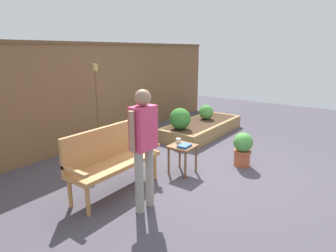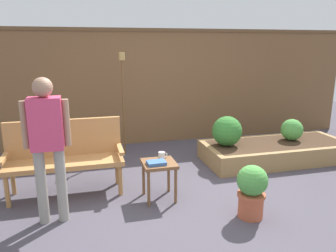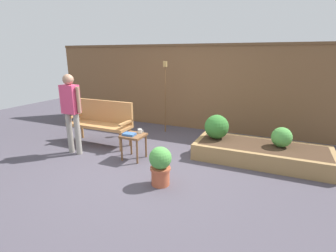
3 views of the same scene
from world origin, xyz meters
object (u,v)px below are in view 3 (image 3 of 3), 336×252
at_px(side_table, 134,139).
at_px(person_by_bench, 71,107).
at_px(shrub_far_corner, 282,137).
at_px(cup_on_table, 140,131).
at_px(tiki_torch, 165,85).
at_px(book_on_table, 129,134).
at_px(shrub_near_bench, 217,127).
at_px(garden_bench, 102,119).
at_px(potted_boxwood, 160,165).

bearing_deg(side_table, person_by_bench, -169.42).
relative_size(side_table, shrub_far_corner, 1.33).
height_order(cup_on_table, tiki_torch, tiki_torch).
height_order(side_table, cup_on_table, cup_on_table).
relative_size(book_on_table, shrub_near_bench, 0.47).
height_order(garden_bench, person_by_bench, person_by_bench).
xyz_separation_m(garden_bench, tiki_torch, (0.92, 1.33, 0.65)).
distance_m(garden_bench, shrub_far_corner, 3.65).
bearing_deg(tiki_torch, side_table, -84.07).
distance_m(garden_bench, potted_boxwood, 2.33).
distance_m(book_on_table, potted_boxwood, 1.13).
distance_m(cup_on_table, shrub_near_bench, 1.50).
height_order(potted_boxwood, shrub_far_corner, shrub_far_corner).
height_order(cup_on_table, book_on_table, cup_on_table).
distance_m(shrub_far_corner, tiki_torch, 2.93).
xyz_separation_m(shrub_near_bench, tiki_torch, (-1.52, 0.89, 0.66)).
relative_size(garden_bench, person_by_bench, 0.92).
bearing_deg(garden_bench, shrub_far_corner, 6.92).
bearing_deg(shrub_far_corner, garden_bench, -173.08).
height_order(book_on_table, shrub_near_bench, shrub_near_bench).
height_order(cup_on_table, person_by_bench, person_by_bench).
height_order(side_table, shrub_far_corner, shrub_far_corner).
distance_m(book_on_table, tiki_torch, 2.03).
bearing_deg(shrub_near_bench, potted_boxwood, -105.31).
bearing_deg(person_by_bench, shrub_far_corner, 17.42).
bearing_deg(shrub_far_corner, person_by_bench, -162.58).
distance_m(side_table, shrub_far_corner, 2.68).
bearing_deg(cup_on_table, book_on_table, -120.41).
relative_size(shrub_far_corner, person_by_bench, 0.23).
xyz_separation_m(garden_bench, shrub_near_bench, (2.44, 0.44, -0.01)).
xyz_separation_m(garden_bench, shrub_far_corner, (3.62, 0.44, -0.06)).
relative_size(cup_on_table, potted_boxwood, 0.19).
bearing_deg(shrub_near_bench, shrub_far_corner, 0.00).
height_order(garden_bench, shrub_near_bench, garden_bench).
distance_m(side_table, cup_on_table, 0.19).
height_order(garden_bench, book_on_table, garden_bench).
relative_size(shrub_near_bench, tiki_torch, 0.27).
distance_m(book_on_table, shrub_near_bench, 1.71).
height_order(side_table, book_on_table, book_on_table).
distance_m(cup_on_table, potted_boxwood, 1.17).
bearing_deg(person_by_bench, tiki_torch, 63.38).
distance_m(shrub_near_bench, shrub_far_corner, 1.18).
bearing_deg(shrub_far_corner, book_on_table, -158.43).
height_order(book_on_table, shrub_far_corner, shrub_far_corner).
height_order(potted_boxwood, person_by_bench, person_by_bench).
bearing_deg(potted_boxwood, garden_bench, 149.08).
bearing_deg(tiki_torch, shrub_near_bench, -30.51).
distance_m(garden_bench, person_by_bench, 0.84).
relative_size(book_on_table, person_by_bench, 0.14).
distance_m(cup_on_table, person_by_bench, 1.40).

